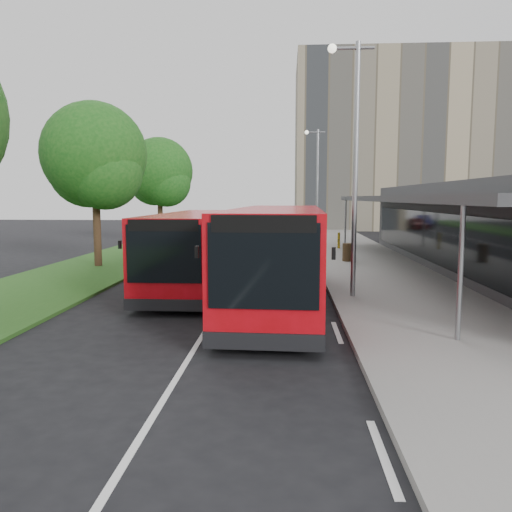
% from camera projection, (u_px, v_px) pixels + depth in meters
% --- Properties ---
extents(ground, '(120.00, 120.00, 0.00)m').
position_uv_depth(ground, '(217.00, 312.00, 14.62)').
color(ground, black).
rests_on(ground, ground).
extents(pavement, '(5.00, 80.00, 0.15)m').
position_uv_depth(pavement, '(345.00, 246.00, 34.07)').
color(pavement, gray).
rests_on(pavement, ground).
extents(grass_verge, '(5.00, 80.00, 0.10)m').
position_uv_depth(grass_verge, '(157.00, 245.00, 34.87)').
color(grass_verge, '#234E19').
rests_on(grass_verge, ground).
extents(lane_centre_line, '(0.12, 70.00, 0.01)m').
position_uv_depth(lane_centre_line, '(252.00, 254.00, 29.49)').
color(lane_centre_line, silver).
rests_on(lane_centre_line, ground).
extents(kerb_dashes, '(0.12, 56.00, 0.01)m').
position_uv_depth(kerb_dashes, '(306.00, 248.00, 33.26)').
color(kerb_dashes, silver).
rests_on(kerb_dashes, ground).
extents(office_block, '(22.00, 12.00, 18.00)m').
position_uv_depth(office_block, '(397.00, 146.00, 54.36)').
color(office_block, tan).
rests_on(office_block, ground).
extents(station_building, '(7.70, 26.00, 4.00)m').
position_uv_depth(station_building, '(490.00, 228.00, 21.65)').
color(station_building, '#303033').
rests_on(station_building, ground).
extents(tree_mid, '(4.86, 4.86, 7.81)m').
position_uv_depth(tree_mid, '(95.00, 161.00, 23.44)').
color(tree_mid, '#362115').
rests_on(tree_mid, ground).
extents(tree_far, '(4.72, 4.72, 7.58)m').
position_uv_depth(tree_far, '(159.00, 176.00, 35.35)').
color(tree_far, '#362115').
rests_on(tree_far, ground).
extents(lamp_post_near, '(1.44, 0.28, 8.00)m').
position_uv_depth(lamp_post_near, '(353.00, 154.00, 15.80)').
color(lamp_post_near, gray).
rests_on(lamp_post_near, pavement).
extents(lamp_post_far, '(1.44, 0.28, 8.00)m').
position_uv_depth(lamp_post_far, '(316.00, 178.00, 35.63)').
color(lamp_post_far, gray).
rests_on(lamp_post_far, pavement).
extents(bus_main, '(3.12, 10.78, 3.02)m').
position_uv_depth(bus_main, '(278.00, 256.00, 15.34)').
color(bus_main, '#B40913').
rests_on(bus_main, ground).
extents(bus_second, '(2.67, 9.83, 2.77)m').
position_uv_depth(bus_second, '(196.00, 249.00, 18.58)').
color(bus_second, '#B40913').
rests_on(bus_second, ground).
extents(litter_bin, '(0.52, 0.52, 0.90)m').
position_uv_depth(litter_bin, '(347.00, 252.00, 25.22)').
color(litter_bin, '#3C2C18').
rests_on(litter_bin, pavement).
extents(bollard, '(0.17, 0.17, 1.01)m').
position_uv_depth(bollard, '(339.00, 240.00, 31.60)').
color(bollard, yellow).
rests_on(bollard, pavement).
extents(car_near, '(1.89, 4.00, 1.32)m').
position_uv_depth(car_near, '(279.00, 223.00, 53.22)').
color(car_near, '#590C0D').
rests_on(car_near, ground).
extents(car_far, '(1.61, 4.19, 1.36)m').
position_uv_depth(car_far, '(262.00, 221.00, 58.33)').
color(car_far, navy).
rests_on(car_far, ground).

